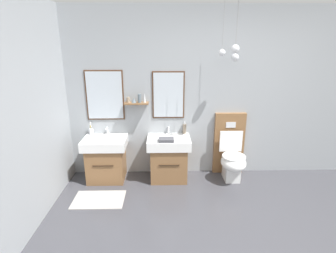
# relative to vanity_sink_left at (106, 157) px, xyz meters

# --- Properties ---
(wall_back) EXTENTS (5.08, 0.61, 2.56)m
(wall_back) POSITION_rel_vanity_sink_left_xyz_m (1.83, 0.28, 0.92)
(wall_back) COLOR #999EA3
(wall_back) RESTS_ON ground
(bath_mat) EXTENTS (0.68, 0.44, 0.01)m
(bath_mat) POSITION_rel_vanity_sink_left_xyz_m (-0.00, -0.61, -0.35)
(bath_mat) COLOR #9E9993
(bath_mat) RESTS_ON ground
(vanity_sink_left) EXTENTS (0.64, 0.51, 0.67)m
(vanity_sink_left) POSITION_rel_vanity_sink_left_xyz_m (0.00, 0.00, 0.00)
(vanity_sink_left) COLOR brown
(vanity_sink_left) RESTS_ON ground
(tap_on_left_sink) EXTENTS (0.03, 0.13, 0.11)m
(tap_on_left_sink) POSITION_rel_vanity_sink_left_xyz_m (-0.00, 0.19, 0.39)
(tap_on_left_sink) COLOR silver
(tap_on_left_sink) RESTS_ON vanity_sink_left
(vanity_sink_right) EXTENTS (0.64, 0.51, 0.67)m
(vanity_sink_right) POSITION_rel_vanity_sink_left_xyz_m (0.96, 0.00, 0.00)
(vanity_sink_right) COLOR brown
(vanity_sink_right) RESTS_ON ground
(tap_on_right_sink) EXTENTS (0.03, 0.13, 0.11)m
(tap_on_right_sink) POSITION_rel_vanity_sink_left_xyz_m (0.96, 0.19, 0.39)
(tap_on_right_sink) COLOR silver
(tap_on_right_sink) RESTS_ON vanity_sink_right
(toilet) EXTENTS (0.48, 0.62, 1.00)m
(toilet) POSITION_rel_vanity_sink_left_xyz_m (1.93, 0.02, 0.02)
(toilet) COLOR brown
(toilet) RESTS_ON ground
(toothbrush_cup) EXTENTS (0.07, 0.07, 0.20)m
(toothbrush_cup) POSITION_rel_vanity_sink_left_xyz_m (-0.24, 0.18, 0.37)
(toothbrush_cup) COLOR silver
(toothbrush_cup) RESTS_ON vanity_sink_left
(soap_dispenser) EXTENTS (0.06, 0.06, 0.19)m
(soap_dispenser) POSITION_rel_vanity_sink_left_xyz_m (1.21, 0.19, 0.40)
(soap_dispenser) COLOR gray
(soap_dispenser) RESTS_ON vanity_sink_right
(folded_hand_towel) EXTENTS (0.22, 0.16, 0.04)m
(folded_hand_towel) POSITION_rel_vanity_sink_left_xyz_m (0.92, -0.16, 0.34)
(folded_hand_towel) COLOR #47474C
(folded_hand_towel) RESTS_ON vanity_sink_right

